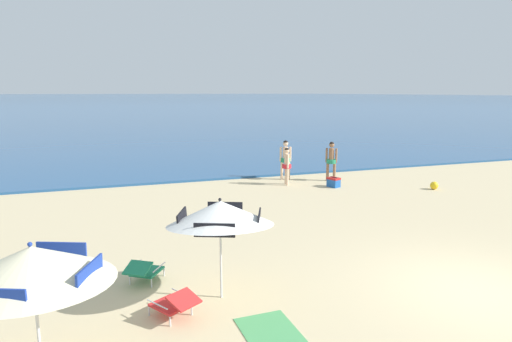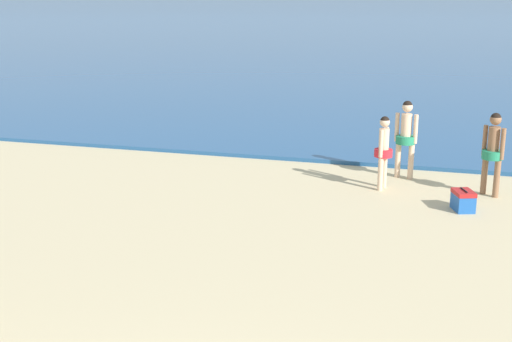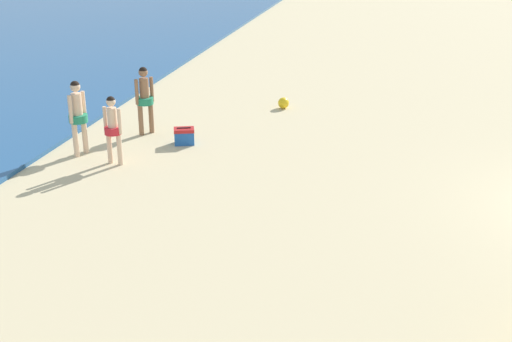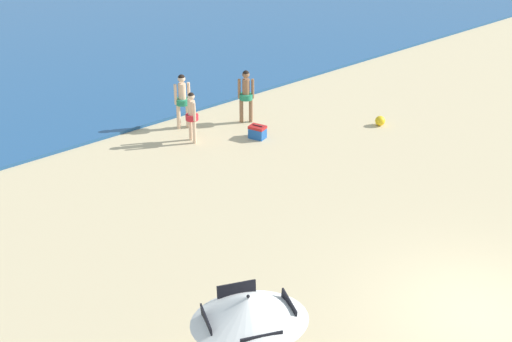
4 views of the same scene
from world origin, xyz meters
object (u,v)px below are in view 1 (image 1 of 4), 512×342
person_wading_in (287,163)px  lounge_chair_under_umbrella (175,303)px  cooler_box (334,182)px  lounge_chair_beside_umbrella (144,270)px  person_standing_beside (331,158)px  person_standing_near_shore (285,157)px  beach_umbrella_striped_second (32,264)px  beach_towel (277,341)px  beach_ball (434,186)px  beach_umbrella_striped_main (220,213)px

person_wading_in → lounge_chair_under_umbrella: bearing=-123.0°
person_wading_in → cooler_box: 2.11m
lounge_chair_beside_umbrella → person_standing_beside: 12.03m
lounge_chair_beside_umbrella → person_standing_near_shore: (7.03, 9.02, 0.75)m
beach_umbrella_striped_second → cooler_box: bearing=44.9°
beach_towel → person_standing_beside: bearing=57.5°
cooler_box → person_standing_near_shore: bearing=121.3°
person_standing_near_shore → beach_ball: size_ratio=5.54×
person_wading_in → beach_ball: 6.06m
beach_ball → person_standing_beside: bearing=136.2°
lounge_chair_under_umbrella → beach_umbrella_striped_main: bearing=26.5°
cooler_box → lounge_chair_beside_umbrella: bearing=-140.3°
lounge_chair_under_umbrella → person_standing_near_shore: (6.64, 10.67, 0.75)m
lounge_chair_under_umbrella → person_wading_in: 11.50m
cooler_box → beach_umbrella_striped_second: bearing=-135.1°
person_standing_beside → beach_umbrella_striped_main: bearing=-129.0°
beach_ball → cooler_box: bearing=154.1°
beach_umbrella_striped_second → lounge_chair_beside_umbrella: (1.57, 2.95, -1.49)m
person_standing_near_shore → beach_ball: 6.33m
beach_umbrella_striped_main → beach_ball: bearing=30.7°
person_standing_near_shore → person_wading_in: bearing=-110.2°
beach_umbrella_striped_second → beach_ball: size_ratio=8.91×
beach_umbrella_striped_second → person_standing_near_shore: bearing=54.3°
person_wading_in → beach_ball: size_ratio=4.94×
beach_umbrella_striped_main → beach_towel: (0.45, -1.77, -1.68)m
person_standing_beside → lounge_chair_under_umbrella: bearing=-130.9°
lounge_chair_beside_umbrella → beach_ball: 13.01m
beach_umbrella_striped_second → person_standing_beside: bearing=46.7°
lounge_chair_beside_umbrella → cooler_box: (8.31, 6.91, -0.07)m
beach_towel → lounge_chair_under_umbrella: bearing=137.6°
person_wading_in → beach_umbrella_striped_second: bearing=-126.9°
lounge_chair_under_umbrella → beach_ball: size_ratio=3.14×
beach_ball → beach_umbrella_striped_second: bearing=-149.1°
person_standing_near_shore → lounge_chair_under_umbrella: bearing=-121.9°
lounge_chair_beside_umbrella → beach_ball: bearing=23.3°
person_standing_near_shore → cooler_box: 2.61m
lounge_chair_beside_umbrella → cooler_box: size_ratio=1.72×
cooler_box → beach_ball: (3.63, -1.77, -0.04)m
person_wading_in → person_standing_beside: bearing=3.4°
beach_umbrella_striped_second → person_standing_beside: size_ratio=1.64×
beach_umbrella_striped_second → lounge_chair_under_umbrella: 2.79m
person_standing_near_shore → beach_umbrella_striped_main: bearing=-119.1°
person_standing_beside → beach_ball: bearing=-43.8°
person_wading_in → lounge_chair_beside_umbrella: bearing=-129.8°
person_standing_near_shore → cooler_box: (1.29, -2.11, -0.83)m
person_standing_near_shore → beach_towel: size_ratio=0.99×
beach_ball → beach_towel: size_ratio=0.18×
beach_umbrella_striped_second → beach_ball: beach_umbrella_striped_second is taller
beach_umbrella_striped_main → beach_ball: beach_umbrella_striped_main is taller
person_standing_near_shore → person_wading_in: size_ratio=1.12×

